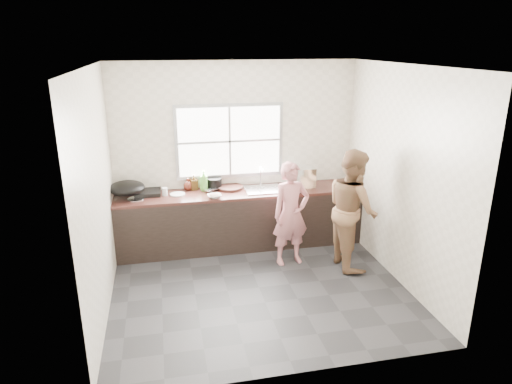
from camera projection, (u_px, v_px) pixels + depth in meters
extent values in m
cube|color=#29292B|center=(259.00, 288.00, 5.74)|extent=(3.60, 3.20, 0.01)
cube|color=silver|center=(259.00, 65.00, 4.89)|extent=(3.60, 3.20, 0.01)
cube|color=beige|center=(236.00, 154.00, 6.81)|extent=(3.60, 0.01, 2.70)
cube|color=beige|center=(97.00, 196.00, 4.96)|extent=(0.01, 3.20, 2.70)
cube|color=beige|center=(401.00, 176.00, 5.67)|extent=(0.01, 3.20, 2.70)
cube|color=beige|center=(300.00, 241.00, 3.82)|extent=(3.60, 0.01, 2.70)
cube|color=black|center=(241.00, 220.00, 6.81)|extent=(3.60, 0.62, 0.82)
cube|color=#3A1D17|center=(240.00, 193.00, 6.67)|extent=(3.60, 0.64, 0.04)
cube|color=silver|center=(264.00, 189.00, 6.73)|extent=(0.55, 0.45, 0.02)
cylinder|color=silver|center=(261.00, 176.00, 6.87)|extent=(0.02, 0.02, 0.30)
cube|color=#9EA0A5|center=(230.00, 141.00, 6.71)|extent=(1.60, 0.05, 1.10)
cube|color=white|center=(230.00, 141.00, 6.69)|extent=(1.50, 0.01, 1.00)
imported|color=#BC7175|center=(291.00, 217.00, 6.20)|extent=(0.54, 0.39, 1.35)
imported|color=brown|center=(352.00, 209.00, 6.10)|extent=(0.62, 0.80, 1.63)
cylinder|color=black|center=(230.00, 188.00, 6.78)|extent=(0.47, 0.47, 0.04)
cube|color=#B9BBC1|center=(212.00, 189.00, 6.63)|extent=(0.24, 0.20, 0.01)
imported|color=silver|center=(214.00, 196.00, 6.39)|extent=(0.22, 0.22, 0.05)
imported|color=white|center=(296.00, 190.00, 6.62)|extent=(0.23, 0.23, 0.06)
imported|color=white|center=(290.00, 191.00, 6.60)|extent=(0.20, 0.20, 0.06)
cylinder|color=black|center=(214.00, 183.00, 6.78)|extent=(0.26, 0.26, 0.16)
cylinder|color=silver|center=(178.00, 194.00, 6.51)|extent=(0.28, 0.28, 0.02)
imported|color=#4C9A32|center=(204.00, 181.00, 6.66)|extent=(0.14, 0.14, 0.31)
imported|color=#3C280F|center=(194.00, 183.00, 6.72)|extent=(0.11, 0.11, 0.21)
imported|color=#4A1B12|center=(188.00, 184.00, 6.71)|extent=(0.17, 0.17, 0.17)
cylinder|color=silver|center=(165.00, 192.00, 6.48)|extent=(0.10, 0.10, 0.11)
cube|color=black|center=(148.00, 192.00, 6.54)|extent=(0.37, 0.37, 0.05)
ellipsoid|color=black|center=(127.00, 188.00, 6.32)|extent=(0.62, 0.62, 0.19)
cube|color=white|center=(299.00, 178.00, 6.75)|extent=(0.44, 0.31, 0.33)
cylinder|color=#B1B5B8|center=(136.00, 199.00, 6.33)|extent=(0.29, 0.29, 0.01)
cylinder|color=silver|center=(149.00, 195.00, 6.50)|extent=(0.26, 0.26, 0.01)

